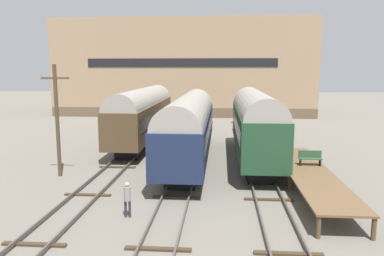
% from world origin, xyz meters
% --- Properties ---
extents(ground_plane, '(200.00, 200.00, 0.00)m').
position_xyz_m(ground_plane, '(0.00, 0.00, 0.00)').
color(ground_plane, '#6B665B').
extents(track_left, '(2.60, 60.00, 0.26)m').
position_xyz_m(track_left, '(-4.96, 0.00, 0.14)').
color(track_left, '#4C4742').
rests_on(track_left, ground).
extents(track_middle, '(2.60, 60.00, 0.26)m').
position_xyz_m(track_middle, '(0.00, 0.00, 0.14)').
color(track_middle, '#4C4742').
rests_on(track_middle, ground).
extents(track_right, '(2.60, 60.00, 0.26)m').
position_xyz_m(track_right, '(4.96, 0.00, 0.14)').
color(track_right, '#4C4742').
rests_on(track_right, ground).
extents(train_car_green, '(2.92, 15.49, 5.33)m').
position_xyz_m(train_car_green, '(4.96, 5.98, 3.04)').
color(train_car_green, black).
rests_on(train_car_green, ground).
extents(train_car_brown, '(2.93, 17.27, 5.22)m').
position_xyz_m(train_car_brown, '(-4.96, 12.05, 2.98)').
color(train_car_brown, black).
rests_on(train_car_brown, ground).
extents(train_car_navy, '(3.05, 18.31, 5.08)m').
position_xyz_m(train_car_navy, '(0.00, 5.41, 2.88)').
color(train_car_navy, black).
rests_on(train_car_navy, ground).
extents(station_platform, '(2.51, 13.44, 1.07)m').
position_xyz_m(station_platform, '(7.53, -0.87, 0.98)').
color(station_platform, brown).
rests_on(station_platform, ground).
extents(bench, '(1.40, 0.40, 0.91)m').
position_xyz_m(bench, '(7.88, 0.62, 1.56)').
color(bench, '#2D4C33').
rests_on(bench, station_platform).
extents(person_worker, '(0.32, 0.32, 1.71)m').
position_xyz_m(person_worker, '(-1.98, -5.84, 1.03)').
color(person_worker, '#282833').
rests_on(person_worker, ground).
extents(utility_pole, '(1.80, 0.24, 7.26)m').
position_xyz_m(utility_pole, '(-8.15, 0.69, 3.79)').
color(utility_pole, '#473828').
rests_on(utility_pole, ground).
extents(warehouse_building, '(39.22, 13.91, 14.52)m').
position_xyz_m(warehouse_building, '(-3.45, 38.78, 7.26)').
color(warehouse_building, brown).
rests_on(warehouse_building, ground).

